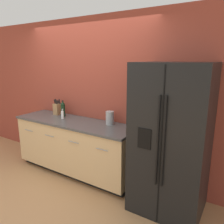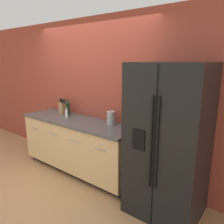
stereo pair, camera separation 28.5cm
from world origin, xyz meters
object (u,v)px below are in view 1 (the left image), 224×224
Objects in this scene: refrigerator at (171,140)px; wine_bottle at (63,109)px; knife_block at (57,109)px; steel_canister at (110,118)px; soap_dispenser at (62,115)px.

refrigerator is 2.04m from wine_bottle.
refrigerator reaches higher than knife_block.
refrigerator reaches higher than steel_canister.
steel_canister is at bearing -0.24° from knife_block.
wine_bottle is 0.17m from soap_dispenser.
wine_bottle is at bearing 129.89° from soap_dispenser.
soap_dispenser is at bearing -27.80° from knife_block.
soap_dispenser is at bearing 177.86° from refrigerator.
knife_block reaches higher than soap_dispenser.
steel_canister is at bearing 9.40° from soap_dispenser.
wine_bottle is at bearing 174.52° from refrigerator.
wine_bottle is at bearing -178.67° from steel_canister.
refrigerator is at bearing -11.74° from steel_canister.
steel_canister is (0.98, 0.02, -0.03)m from wine_bottle.
refrigerator is 6.37× the size of knife_block.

